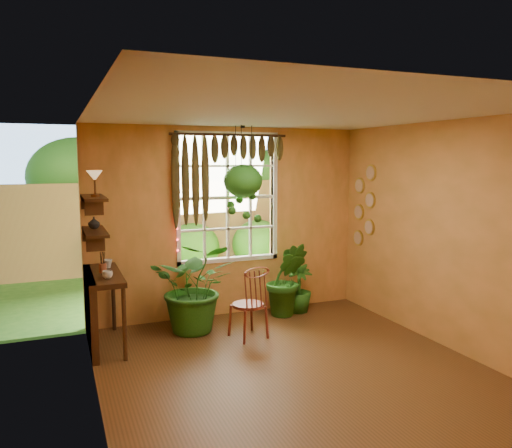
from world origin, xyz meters
The scene contains 23 objects.
floor centered at (0.00, 0.00, 0.00)m, with size 4.50×4.50×0.00m, color #593319.
ceiling centered at (0.00, 0.00, 2.70)m, with size 4.50×4.50×0.00m, color silver.
wall_back centered at (0.00, 2.25, 1.35)m, with size 4.00×4.00×0.00m, color #E5954E.
wall_left centered at (-2.00, 0.00, 1.35)m, with size 4.50×4.50×0.00m, color #E5954E.
wall_right centered at (2.00, 0.00, 1.35)m, with size 4.50×4.50×0.00m, color #E5954E.
window centered at (0.00, 2.28, 1.70)m, with size 1.52×0.10×1.86m.
valance_vine centered at (-0.08, 2.16, 2.28)m, with size 1.70×0.12×1.10m.
string_lights centered at (-0.76, 2.19, 1.75)m, with size 0.03×0.03×1.54m, color #FF2633, non-canonical shape.
wall_plates centered at (1.98, 1.79, 1.55)m, with size 0.04×0.32×1.10m, color beige, non-canonical shape.
counter_ledge centered at (-1.91, 1.60, 0.55)m, with size 0.40×1.20×0.90m.
shelf_lower centered at (-1.88, 1.60, 1.40)m, with size 0.25×0.90×0.04m, color #3B2210.
shelf_upper centered at (-1.88, 1.60, 1.80)m, with size 0.25×0.90×0.04m, color #3B2210.
backyard centered at (0.24, 6.87, 1.28)m, with size 14.00×10.00×12.00m.
windsor_chair centered at (-0.09, 1.20, 0.31)m, with size 0.48×0.50×1.07m.
potted_plant_left centered at (-0.65, 1.69, 0.60)m, with size 1.09×0.94×1.21m, color #155016.
potted_plant_mid centered at (0.74, 1.85, 0.53)m, with size 0.59×0.47×1.07m, color #155016.
potted_plant_right centered at (0.98, 1.95, 0.37)m, with size 0.41×0.41×0.73m, color #155016.
hanging_basket centered at (0.11, 1.95, 1.90)m, with size 0.53×0.53×1.34m.
cup_a centered at (-1.78, 1.29, 0.95)m, with size 0.12×0.12×0.09m, color silver.
cup_b centered at (-1.72, 1.87, 0.95)m, with size 0.11×0.11×0.11m, color beige.
brush_jar centered at (-1.80, 1.63, 1.03)m, with size 0.09×0.09×0.32m.
shelf_vase centered at (-1.87, 1.76, 1.49)m, with size 0.14×0.14×0.14m, color #B2AD99.
tiffany_lamp centered at (-1.86, 1.50, 2.04)m, with size 0.18×0.18×0.30m.
Camera 1 is at (-2.29, -4.47, 2.24)m, focal length 35.00 mm.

